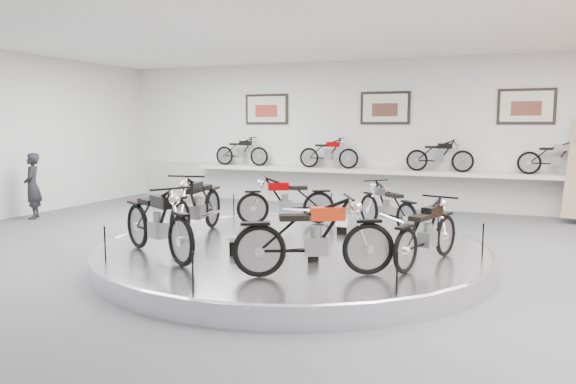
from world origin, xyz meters
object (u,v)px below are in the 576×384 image
at_px(bike_d, 158,221).
at_px(bike_f, 427,231).
at_px(shelf, 382,172).
at_px(bike_b, 286,200).
at_px(bike_c, 197,204).
at_px(bike_e, 314,236).
at_px(bike_a, 387,206).
at_px(display_platform, 293,253).
at_px(visitor, 32,186).

xyz_separation_m(bike_d, bike_f, (3.77, 1.06, -0.07)).
relative_size(shelf, bike_f, 6.88).
distance_m(bike_b, bike_c, 1.93).
relative_size(bike_d, bike_e, 1.03).
xyz_separation_m(shelf, bike_b, (-0.83, -4.71, -0.21)).
bearing_deg(bike_b, bike_a, 153.16).
bearing_deg(bike_e, bike_d, 149.61).
distance_m(bike_d, bike_e, 2.52).
distance_m(display_platform, visitor, 7.60).
relative_size(bike_a, visitor, 0.98).
xyz_separation_m(bike_e, visitor, (-8.37, 3.34, -0.03)).
xyz_separation_m(display_platform, bike_a, (1.15, 1.82, 0.61)).
relative_size(shelf, bike_c, 5.77).
relative_size(bike_f, visitor, 1.01).
bearing_deg(bike_c, bike_f, 72.29).
bearing_deg(bike_a, visitor, 45.03).
height_order(bike_d, bike_e, bike_d).
height_order(bike_a, bike_d, bike_d).
relative_size(bike_e, bike_f, 1.12).
bearing_deg(shelf, visitor, -147.20).
xyz_separation_m(bike_b, bike_c, (-1.02, -1.63, 0.08)).
height_order(bike_c, bike_e, bike_c).
height_order(display_platform, bike_e, bike_e).
bearing_deg(bike_b, bike_d, 47.16).
height_order(bike_b, visitor, visitor).
relative_size(display_platform, bike_f, 4.00).
bearing_deg(bike_e, bike_f, 16.22).
xyz_separation_m(display_platform, shelf, (0.00, 6.40, 0.85)).
bearing_deg(display_platform, shelf, 90.00).
xyz_separation_m(display_platform, bike_e, (0.97, -1.71, 0.68)).
bearing_deg(bike_d, bike_e, 26.33).
relative_size(bike_a, bike_b, 0.94).
bearing_deg(visitor, display_platform, 40.18).
bearing_deg(bike_d, bike_a, 80.92).
height_order(shelf, bike_e, bike_e).
bearing_deg(display_platform, visitor, 167.57).
height_order(shelf, bike_d, bike_d).
distance_m(bike_d, bike_f, 3.92).
distance_m(display_platform, bike_b, 1.98).
bearing_deg(bike_f, bike_d, 122.54).
xyz_separation_m(bike_c, visitor, (-5.55, 1.58, -0.07)).
distance_m(display_platform, bike_a, 2.24).
distance_m(shelf, bike_d, 8.12).
relative_size(display_platform, bike_a, 4.11).
distance_m(bike_a, bike_b, 1.99).
bearing_deg(visitor, bike_e, 30.88).
relative_size(shelf, bike_d, 5.96).
relative_size(display_platform, bike_b, 3.88).
bearing_deg(bike_b, shelf, -130.47).
height_order(bike_d, visitor, visitor).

